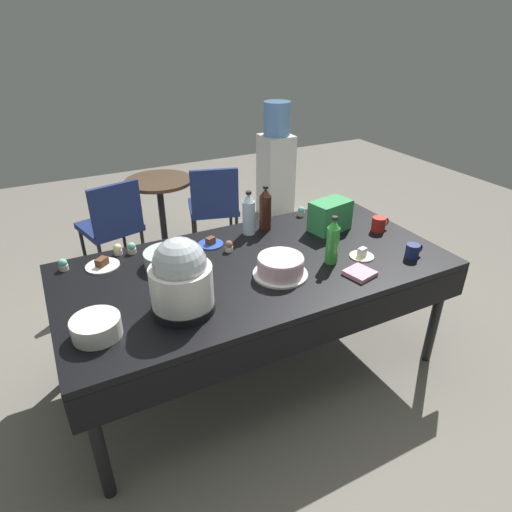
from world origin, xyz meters
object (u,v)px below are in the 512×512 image
slow_cooker (181,278)px  coffee_mug_navy (413,251)px  cupcake_berry (301,211)px  soda_carton (330,216)px  glass_salad_bowl (167,258)px  maroon_chair_right (214,203)px  dessert_plate_cream (362,255)px  dessert_plate_white (102,264)px  cupcake_mint (229,246)px  maroon_chair_left (112,222)px  water_cooler (276,164)px  frosted_layer_cake (280,266)px  potluck_table (256,273)px  soda_bottle_cola (265,209)px  round_cafe_table (161,203)px  cupcake_lemon (63,265)px  ceramic_snack_bowl (96,327)px  cupcake_rose (118,249)px  coffee_mug_red (379,224)px  dessert_plate_cobalt (211,243)px  cupcake_cocoa (132,248)px  soda_bottle_lime_soda (333,242)px  soda_bottle_water (249,214)px

slow_cooker → coffee_mug_navy: size_ratio=3.20×
cupcake_berry → soda_carton: (0.04, -0.28, 0.07)m
glass_salad_bowl → slow_cooker: bearing=-97.5°
cupcake_berry → maroon_chair_right: bearing=101.3°
soda_carton → dessert_plate_cream: bearing=-107.9°
dessert_plate_white → coffee_mug_navy: (1.63, -0.72, 0.03)m
coffee_mug_navy → glass_salad_bowl: bearing=156.1°
cupcake_mint → maroon_chair_left: size_ratio=0.08×
glass_salad_bowl → water_cooler: size_ratio=0.21×
frosted_layer_cake → glass_salad_bowl: (-0.51, 0.39, -0.01)m
potluck_table → soda_bottle_cola: 0.51m
round_cafe_table → maroon_chair_left: bearing=-155.2°
soda_bottle_cola → soda_carton: size_ratio=1.16×
cupcake_lemon → soda_bottle_cola: bearing=-1.8°
soda_bottle_cola → maroon_chair_right: size_ratio=0.35×
cupcake_berry → soda_bottle_cola: 0.36m
ceramic_snack_bowl → cupcake_rose: (0.24, 0.73, -0.01)m
maroon_chair_left → round_cafe_table: maroon_chair_left is taller
coffee_mug_red → round_cafe_table: 2.05m
ceramic_snack_bowl → maroon_chair_left: size_ratio=0.25×
slow_cooker → dessert_plate_cobalt: 0.71m
cupcake_cocoa → water_cooler: bearing=40.6°
dessert_plate_cream → cupcake_lemon: bearing=157.8°
slow_cooker → soda_bottle_cola: size_ratio=1.25×
cupcake_cocoa → round_cafe_table: size_ratio=0.09×
frosted_layer_cake → round_cafe_table: 2.00m
dessert_plate_cobalt → coffee_mug_red: size_ratio=1.19×
cupcake_lemon → cupcake_cocoa: bearing=4.0°
maroon_chair_left → cupcake_mint: bearing=-71.4°
round_cafe_table → soda_bottle_cola: bearing=-77.3°
dessert_plate_cobalt → maroon_chair_right: maroon_chair_right is taller
cupcake_rose → cupcake_mint: (0.60, -0.26, 0.00)m
dessert_plate_cream → cupcake_berry: cupcake_berry is taller
glass_salad_bowl → ceramic_snack_bowl: ceramic_snack_bowl is taller
ceramic_snack_bowl → cupcake_berry: 1.68m
cupcake_lemon → cupcake_mint: same height
cupcake_berry → soda_bottle_lime_soda: 0.69m
cupcake_berry → slow_cooker: bearing=-147.7°
glass_salad_bowl → dessert_plate_cream: glass_salad_bowl is taller
cupcake_cocoa → cupcake_rose: bearing=165.7°
dessert_plate_white → soda_bottle_cola: 1.06m
frosted_layer_cake → cupcake_lemon: 1.20m
cupcake_mint → dessert_plate_white: bearing=167.6°
frosted_layer_cake → dessert_plate_cream: (0.53, -0.04, -0.04)m
dessert_plate_cream → cupcake_mint: (-0.66, 0.43, 0.02)m
dessert_plate_cream → soda_bottle_water: bearing=127.0°
frosted_layer_cake → soda_carton: soda_carton is taller
dessert_plate_cobalt → cupcake_lemon: (-0.84, 0.09, 0.02)m
potluck_table → cupcake_cocoa: (-0.60, 0.46, 0.09)m
dessert_plate_cream → cupcake_berry: (0.01, 0.68, 0.02)m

